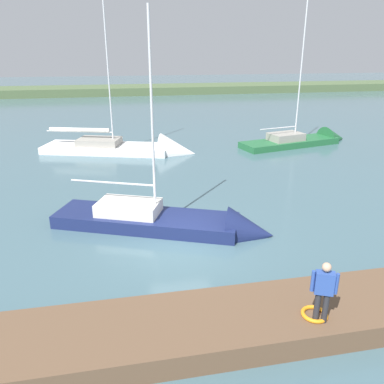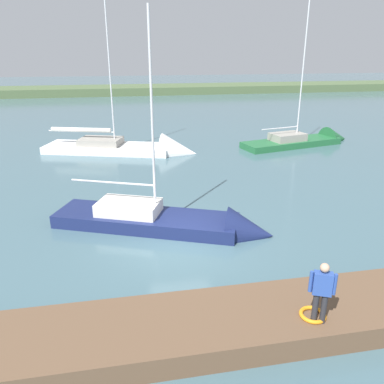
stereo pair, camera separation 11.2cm
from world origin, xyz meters
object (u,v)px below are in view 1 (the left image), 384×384
Objects in this scene: life_ring_buoy at (314,314)px; sailboat_outer_mooring at (136,151)px; sailboat_near_dock at (177,226)px; sailboat_mid_channel at (306,141)px; person_on_dock at (324,289)px.

life_ring_buoy is 0.05× the size of sailboat_outer_mooring.
sailboat_mid_channel is at bearing 69.11° from sailboat_near_dock.
person_on_dock reaches higher than life_ring_buoy.
sailboat_near_dock is at bearing -70.58° from life_ring_buoy.
sailboat_near_dock is at bearing -68.62° from sailboat_outer_mooring.
sailboat_outer_mooring is at bearing -80.49° from life_ring_buoy.
sailboat_near_dock is 12.72m from sailboat_outer_mooring.
life_ring_buoy is 0.89m from person_on_dock.
life_ring_buoy is at bearing -129.86° from sailboat_mid_channel.
life_ring_buoy is 19.74m from sailboat_outer_mooring.
person_on_dock is at bearing 97.80° from life_ring_buoy.
person_on_dock is at bearing -48.56° from sailboat_near_dock.
person_on_dock is (-0.03, 0.20, 0.87)m from life_ring_buoy.
life_ring_buoy is at bearing -48.24° from sailboat_near_dock.
sailboat_mid_channel is at bearing 177.42° from person_on_dock.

